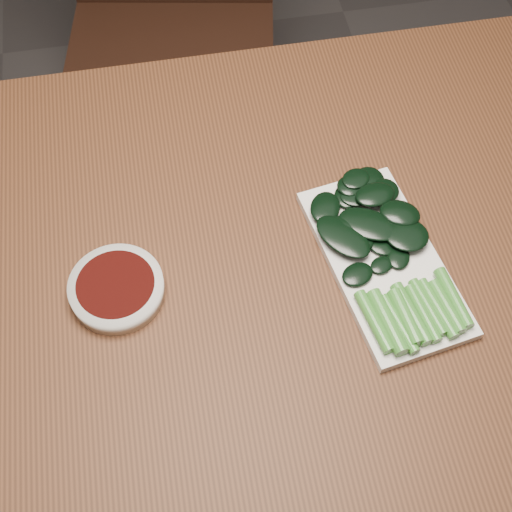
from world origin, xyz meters
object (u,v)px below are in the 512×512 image
at_px(serving_plate, 384,262).
at_px(gai_lan, 386,254).
at_px(chair_far, 170,25).
at_px(sauce_bowl, 117,288).
at_px(table, 242,281).

height_order(serving_plate, gai_lan, gai_lan).
bearing_deg(chair_far, gai_lan, -64.60).
xyz_separation_m(chair_far, sauce_bowl, (-0.14, -0.82, 0.28)).
bearing_deg(sauce_bowl, gai_lan, -2.91).
bearing_deg(serving_plate, gai_lan, 63.68).
bearing_deg(serving_plate, table, 165.54).
xyz_separation_m(table, chair_far, (-0.03, 0.79, -0.19)).
xyz_separation_m(sauce_bowl, serving_plate, (0.36, -0.02, -0.01)).
distance_m(table, chair_far, 0.82).
height_order(table, chair_far, chair_far).
bearing_deg(table, chair_far, 92.49).
relative_size(chair_far, gai_lan, 2.96).
height_order(chair_far, serving_plate, chair_far).
xyz_separation_m(serving_plate, gai_lan, (0.00, 0.00, 0.02)).
xyz_separation_m(table, gai_lan, (0.19, -0.05, 0.10)).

